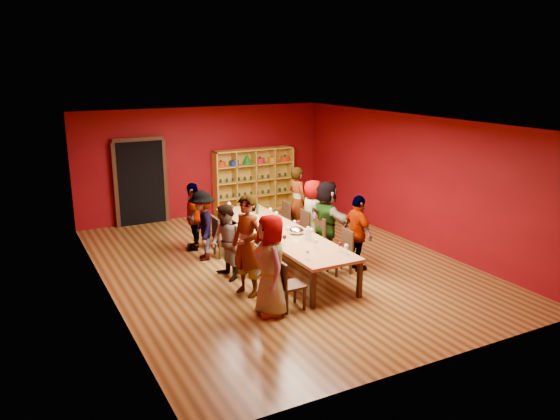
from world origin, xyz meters
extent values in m
cube|color=#503215|center=(0.00, 0.00, -0.01)|extent=(7.10, 9.10, 0.02)
cube|color=#5A0409|center=(0.00, 4.51, 1.50)|extent=(7.10, 0.02, 3.00)
cube|color=#5A0409|center=(0.00, -4.51, 1.50)|extent=(7.10, 0.02, 3.00)
cube|color=#5A0409|center=(-3.51, 0.00, 1.50)|extent=(0.02, 9.10, 3.00)
cube|color=#5A0409|center=(3.51, 0.00, 1.50)|extent=(0.02, 9.10, 3.00)
cube|color=white|center=(0.00, 0.00, 3.01)|extent=(7.10, 9.10, 0.02)
cube|color=#A77245|center=(0.00, 0.00, 0.72)|extent=(1.10, 4.50, 0.06)
cube|color=black|center=(-0.49, -2.17, 0.34)|extent=(0.08, 0.08, 0.69)
cube|color=black|center=(-0.49, 2.17, 0.34)|extent=(0.08, 0.08, 0.69)
cube|color=black|center=(0.49, -2.17, 0.34)|extent=(0.08, 0.08, 0.69)
cube|color=black|center=(0.49, 2.17, 0.34)|extent=(0.08, 0.08, 0.69)
cube|color=black|center=(-1.80, 4.44, 1.10)|extent=(1.20, 0.14, 2.20)
cube|color=black|center=(-1.80, 4.37, 2.25)|extent=(1.32, 0.06, 0.10)
cube|color=black|center=(-2.45, 4.37, 1.10)|extent=(0.10, 0.06, 2.20)
cube|color=black|center=(-1.15, 4.37, 1.10)|extent=(0.10, 0.06, 2.20)
cube|color=#B48A28|center=(0.22, 4.28, 0.90)|extent=(0.04, 0.40, 1.80)
cube|color=#B48A28|center=(2.58, 4.28, 0.90)|extent=(0.04, 0.40, 1.80)
cube|color=#B48A28|center=(1.40, 4.28, 1.78)|extent=(2.40, 0.40, 0.04)
cube|color=#B48A28|center=(1.40, 4.28, 0.02)|extent=(2.40, 0.40, 0.04)
cube|color=#B48A28|center=(1.40, 4.47, 0.90)|extent=(2.40, 0.02, 1.80)
cube|color=#B48A28|center=(1.40, 4.28, 0.45)|extent=(2.36, 0.38, 0.03)
cube|color=#B48A28|center=(1.40, 4.28, 0.90)|extent=(2.36, 0.38, 0.03)
cube|color=#B48A28|center=(1.40, 4.28, 1.35)|extent=(2.36, 0.38, 0.03)
cube|color=#B48A28|center=(0.80, 4.28, 0.90)|extent=(0.03, 0.38, 1.76)
cube|color=#B48A28|center=(1.40, 4.28, 0.90)|extent=(0.03, 0.38, 1.76)
cube|color=#B48A28|center=(2.00, 4.28, 0.90)|extent=(0.03, 0.38, 1.76)
cylinder|color=red|center=(0.40, 4.28, 1.44)|extent=(0.26, 0.26, 0.15)
sphere|color=black|center=(0.40, 4.28, 1.53)|extent=(0.05, 0.05, 0.05)
cylinder|color=navy|center=(0.80, 4.28, 1.44)|extent=(0.26, 0.26, 0.15)
sphere|color=black|center=(0.80, 4.28, 1.53)|extent=(0.05, 0.05, 0.05)
cylinder|color=#1A6A21|center=(1.20, 4.28, 1.41)|extent=(0.26, 0.26, 0.08)
cone|color=#1A6A21|center=(1.20, 4.28, 1.56)|extent=(0.24, 0.24, 0.22)
cylinder|color=red|center=(1.60, 4.28, 1.44)|extent=(0.26, 0.26, 0.15)
sphere|color=black|center=(1.60, 4.28, 1.53)|extent=(0.05, 0.05, 0.05)
cylinder|color=#C37E17|center=(2.00, 4.28, 1.44)|extent=(0.26, 0.26, 0.15)
sphere|color=black|center=(2.00, 4.28, 1.53)|extent=(0.05, 0.05, 0.05)
cylinder|color=red|center=(2.40, 4.28, 1.44)|extent=(0.26, 0.26, 0.15)
sphere|color=black|center=(2.40, 4.28, 1.53)|extent=(0.05, 0.05, 0.05)
cylinder|color=black|center=(0.38, 4.28, 0.52)|extent=(0.07, 0.07, 0.10)
cylinder|color=black|center=(0.56, 4.28, 0.52)|extent=(0.07, 0.07, 0.10)
cylinder|color=black|center=(0.75, 4.28, 0.52)|extent=(0.07, 0.07, 0.10)
cylinder|color=black|center=(0.93, 4.28, 0.52)|extent=(0.07, 0.07, 0.10)
cylinder|color=black|center=(1.12, 4.28, 0.52)|extent=(0.07, 0.07, 0.10)
cylinder|color=black|center=(1.30, 4.28, 0.52)|extent=(0.07, 0.07, 0.10)
cylinder|color=black|center=(1.49, 4.28, 0.52)|extent=(0.07, 0.07, 0.10)
cylinder|color=black|center=(1.67, 4.28, 0.52)|extent=(0.07, 0.07, 0.10)
cylinder|color=black|center=(1.86, 4.28, 0.52)|extent=(0.07, 0.07, 0.10)
cylinder|color=black|center=(2.04, 4.28, 0.52)|extent=(0.07, 0.07, 0.10)
cylinder|color=black|center=(2.23, 4.28, 0.52)|extent=(0.07, 0.07, 0.10)
cylinder|color=black|center=(2.42, 4.28, 0.52)|extent=(0.07, 0.07, 0.10)
cylinder|color=black|center=(0.38, 4.28, 0.97)|extent=(0.07, 0.07, 0.10)
cylinder|color=black|center=(0.56, 4.28, 0.97)|extent=(0.07, 0.07, 0.10)
cylinder|color=black|center=(0.75, 4.28, 0.97)|extent=(0.07, 0.07, 0.10)
cylinder|color=black|center=(0.93, 4.28, 0.97)|extent=(0.07, 0.07, 0.10)
cylinder|color=black|center=(1.12, 4.28, 0.97)|extent=(0.07, 0.07, 0.10)
cylinder|color=black|center=(1.30, 4.28, 0.97)|extent=(0.07, 0.07, 0.10)
cylinder|color=black|center=(1.49, 4.28, 0.97)|extent=(0.07, 0.07, 0.10)
cylinder|color=black|center=(1.67, 4.28, 0.97)|extent=(0.07, 0.07, 0.10)
cylinder|color=black|center=(1.86, 4.28, 0.97)|extent=(0.07, 0.07, 0.10)
cylinder|color=black|center=(2.04, 4.28, 0.97)|extent=(0.07, 0.07, 0.10)
cylinder|color=black|center=(2.23, 4.28, 0.97)|extent=(0.07, 0.07, 0.10)
cylinder|color=black|center=(2.42, 4.28, 0.97)|extent=(0.07, 0.07, 0.10)
cube|color=black|center=(-0.83, -2.00, 0.43)|extent=(0.42, 0.42, 0.04)
cube|color=black|center=(-1.02, -2.00, 0.67)|extent=(0.04, 0.40, 0.44)
cube|color=black|center=(-1.00, -2.17, 0.21)|extent=(0.04, 0.04, 0.41)
cube|color=black|center=(-0.66, -2.17, 0.21)|extent=(0.04, 0.04, 0.41)
cube|color=black|center=(-1.00, -1.83, 0.21)|extent=(0.04, 0.04, 0.41)
cube|color=black|center=(-0.66, -1.83, 0.21)|extent=(0.04, 0.04, 0.41)
imported|color=#4E4E53|center=(-1.22, -2.00, 0.87)|extent=(0.58, 0.91, 1.74)
cube|color=black|center=(-0.83, -1.09, 0.43)|extent=(0.42, 0.42, 0.04)
cube|color=black|center=(-1.02, -1.09, 0.67)|extent=(0.04, 0.40, 0.44)
cube|color=black|center=(-1.00, -1.26, 0.21)|extent=(0.04, 0.04, 0.41)
cube|color=black|center=(-0.66, -1.26, 0.21)|extent=(0.04, 0.04, 0.41)
cube|color=black|center=(-1.00, -0.92, 0.21)|extent=(0.04, 0.04, 0.41)
cube|color=black|center=(-0.66, -0.92, 0.21)|extent=(0.04, 0.04, 0.41)
imported|color=#6090C5|center=(-1.24, -1.09, 0.94)|extent=(0.70, 0.81, 1.87)
cube|color=black|center=(-0.83, -0.22, 0.43)|extent=(0.42, 0.42, 0.04)
cube|color=black|center=(-1.02, -0.22, 0.67)|extent=(0.04, 0.40, 0.44)
cube|color=black|center=(-1.00, -0.39, 0.21)|extent=(0.04, 0.04, 0.41)
cube|color=black|center=(-0.66, -0.39, 0.21)|extent=(0.04, 0.04, 0.41)
cube|color=black|center=(-1.00, -0.05, 0.21)|extent=(0.04, 0.04, 0.41)
cube|color=black|center=(-0.66, -0.05, 0.21)|extent=(0.04, 0.04, 0.41)
imported|color=#131936|center=(-1.29, -0.22, 0.75)|extent=(0.45, 0.76, 1.50)
cube|color=black|center=(-0.83, 1.06, 0.43)|extent=(0.42, 0.42, 0.04)
cube|color=black|center=(-1.02, 1.06, 0.67)|extent=(0.04, 0.40, 0.44)
cube|color=black|center=(-1.00, 0.89, 0.21)|extent=(0.04, 0.04, 0.41)
cube|color=black|center=(-0.66, 0.89, 0.21)|extent=(0.04, 0.04, 0.41)
cube|color=black|center=(-1.00, 1.23, 0.21)|extent=(0.04, 0.04, 0.41)
cube|color=black|center=(-0.66, 1.23, 0.21)|extent=(0.04, 0.04, 0.41)
imported|color=#4F4F54|center=(-1.32, 1.06, 0.76)|extent=(0.61, 1.04, 1.52)
cube|color=black|center=(-0.83, 1.78, 0.43)|extent=(0.42, 0.42, 0.04)
cube|color=black|center=(-1.02, 1.78, 0.67)|extent=(0.04, 0.40, 0.44)
cube|color=black|center=(-1.00, 1.61, 0.21)|extent=(0.04, 0.04, 0.41)
cube|color=black|center=(-0.66, 1.61, 0.21)|extent=(0.04, 0.04, 0.41)
cube|color=black|center=(-1.00, 1.95, 0.21)|extent=(0.04, 0.04, 0.41)
cube|color=black|center=(-0.66, 1.95, 0.21)|extent=(0.04, 0.04, 0.41)
imported|color=#121833|center=(-1.27, 1.78, 0.78)|extent=(0.76, 1.00, 1.56)
cube|color=black|center=(0.83, -1.00, 0.43)|extent=(0.42, 0.42, 0.04)
cube|color=black|center=(1.02, -1.00, 0.67)|extent=(0.04, 0.40, 0.44)
cube|color=black|center=(0.66, -1.17, 0.21)|extent=(0.04, 0.04, 0.41)
cube|color=black|center=(1.00, -1.17, 0.21)|extent=(0.04, 0.04, 0.41)
cube|color=black|center=(0.66, -0.83, 0.21)|extent=(0.04, 0.04, 0.41)
cube|color=black|center=(1.00, -0.83, 0.21)|extent=(0.04, 0.04, 0.41)
imported|color=#505055|center=(1.26, -1.00, 0.78)|extent=(0.44, 0.93, 1.57)
cube|color=black|center=(0.83, 0.04, 0.43)|extent=(0.42, 0.42, 0.04)
cube|color=black|center=(1.02, 0.04, 0.67)|extent=(0.04, 0.40, 0.44)
cube|color=black|center=(0.66, -0.13, 0.21)|extent=(0.04, 0.04, 0.41)
cube|color=black|center=(1.00, -0.13, 0.21)|extent=(0.04, 0.04, 0.41)
cube|color=black|center=(0.66, 0.21, 0.21)|extent=(0.04, 0.04, 0.41)
cube|color=black|center=(1.00, 0.21, 0.21)|extent=(0.04, 0.04, 0.41)
imported|color=#4A4A4F|center=(1.18, 0.04, 0.84)|extent=(0.57, 1.59, 1.68)
cube|color=black|center=(0.83, 0.70, 0.43)|extent=(0.42, 0.42, 0.04)
cube|color=black|center=(1.02, 0.70, 0.67)|extent=(0.04, 0.40, 0.44)
cube|color=black|center=(0.66, 0.53, 0.21)|extent=(0.04, 0.04, 0.41)
cube|color=black|center=(1.00, 0.53, 0.21)|extent=(0.04, 0.04, 0.41)
cube|color=black|center=(0.66, 0.87, 0.21)|extent=(0.04, 0.04, 0.41)
cube|color=black|center=(1.00, 0.87, 0.21)|extent=(0.04, 0.04, 0.41)
imported|color=#131936|center=(1.21, 0.70, 0.79)|extent=(0.65, 0.86, 1.57)
cube|color=black|center=(0.83, 1.62, 0.43)|extent=(0.42, 0.42, 0.04)
cube|color=black|center=(1.02, 1.62, 0.67)|extent=(0.04, 0.40, 0.44)
cube|color=black|center=(0.66, 1.45, 0.21)|extent=(0.04, 0.04, 0.41)
cube|color=black|center=(1.00, 1.45, 0.21)|extent=(0.04, 0.04, 0.41)
cube|color=black|center=(0.66, 1.79, 0.21)|extent=(0.04, 0.04, 0.41)
cube|color=black|center=(1.00, 1.79, 0.21)|extent=(0.04, 0.04, 0.41)
imported|color=#C5848E|center=(1.33, 1.62, 0.86)|extent=(0.52, 0.67, 1.72)
cylinder|color=silver|center=(0.36, -1.70, 0.75)|extent=(0.06, 0.06, 0.01)
cylinder|color=silver|center=(0.36, -1.70, 0.81)|extent=(0.01, 0.01, 0.11)
ellipsoid|color=#46070A|center=(0.36, -1.70, 0.90)|extent=(0.08, 0.08, 0.09)
cylinder|color=silver|center=(-0.35, -0.87, 0.75)|extent=(0.06, 0.06, 0.01)
cylinder|color=silver|center=(-0.35, -0.87, 0.81)|extent=(0.01, 0.01, 0.11)
ellipsoid|color=#46070A|center=(-0.35, -0.87, 0.90)|extent=(0.08, 0.08, 0.09)
cylinder|color=silver|center=(0.38, -0.12, 0.75)|extent=(0.06, 0.06, 0.01)
cylinder|color=silver|center=(0.38, -0.12, 0.81)|extent=(0.01, 0.01, 0.11)
ellipsoid|color=#46070A|center=(0.38, -0.12, 0.90)|extent=(0.08, 0.08, 0.09)
cylinder|color=silver|center=(0.28, 0.71, 0.75)|extent=(0.07, 0.07, 0.01)
cylinder|color=silver|center=(0.28, 0.71, 0.82)|extent=(0.01, 0.01, 0.11)
ellipsoid|color=silver|center=(0.28, 0.71, 0.91)|extent=(0.08, 0.08, 0.10)
cylinder|color=silver|center=(-0.31, 0.98, 0.75)|extent=(0.06, 0.06, 0.01)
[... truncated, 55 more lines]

